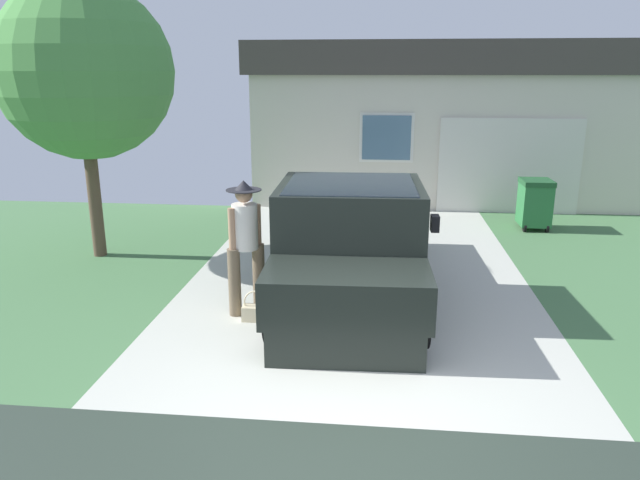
{
  "coord_description": "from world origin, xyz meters",
  "views": [
    {
      "loc": [
        0.31,
        -4.79,
        3.13
      ],
      "look_at": [
        -0.46,
        2.7,
        0.99
      ],
      "focal_mm": 33.33,
      "sensor_mm": 36.0,
      "label": 1
    }
  ],
  "objects_px": {
    "pickup_truck": "(350,249)",
    "wheeled_trash_bin": "(535,202)",
    "person_with_hat": "(245,240)",
    "front_yard_tree": "(90,73)",
    "house_with_garage": "(435,117)",
    "handbag": "(256,312)"
  },
  "relations": [
    {
      "from": "front_yard_tree",
      "to": "wheeled_trash_bin",
      "type": "xyz_separation_m",
      "value": [
        7.91,
        2.69,
        -2.56
      ]
    },
    {
      "from": "house_with_garage",
      "to": "wheeled_trash_bin",
      "type": "relative_size",
      "value": 9.13
    },
    {
      "from": "pickup_truck",
      "to": "front_yard_tree",
      "type": "bearing_deg",
      "value": -22.63
    },
    {
      "from": "person_with_hat",
      "to": "wheeled_trash_bin",
      "type": "bearing_deg",
      "value": 2.12
    },
    {
      "from": "wheeled_trash_bin",
      "to": "pickup_truck",
      "type": "bearing_deg",
      "value": -129.3
    },
    {
      "from": "wheeled_trash_bin",
      "to": "house_with_garage",
      "type": "bearing_deg",
      "value": 109.78
    },
    {
      "from": "person_with_hat",
      "to": "front_yard_tree",
      "type": "height_order",
      "value": "front_yard_tree"
    },
    {
      "from": "handbag",
      "to": "person_with_hat",
      "type": "bearing_deg",
      "value": 122.2
    },
    {
      "from": "person_with_hat",
      "to": "front_yard_tree",
      "type": "xyz_separation_m",
      "value": [
        -3.01,
        2.25,
        2.11
      ]
    },
    {
      "from": "pickup_truck",
      "to": "front_yard_tree",
      "type": "height_order",
      "value": "front_yard_tree"
    },
    {
      "from": "front_yard_tree",
      "to": "person_with_hat",
      "type": "bearing_deg",
      "value": -36.83
    },
    {
      "from": "person_with_hat",
      "to": "front_yard_tree",
      "type": "distance_m",
      "value": 4.31
    },
    {
      "from": "pickup_truck",
      "to": "person_with_hat",
      "type": "xyz_separation_m",
      "value": [
        -1.34,
        -0.6,
        0.26
      ]
    },
    {
      "from": "pickup_truck",
      "to": "wheeled_trash_bin",
      "type": "distance_m",
      "value": 5.62
    },
    {
      "from": "pickup_truck",
      "to": "wheeled_trash_bin",
      "type": "height_order",
      "value": "pickup_truck"
    },
    {
      "from": "pickup_truck",
      "to": "wheeled_trash_bin",
      "type": "relative_size",
      "value": 5.02
    },
    {
      "from": "pickup_truck",
      "to": "wheeled_trash_bin",
      "type": "xyz_separation_m",
      "value": [
        3.56,
        4.35,
        -0.19
      ]
    },
    {
      "from": "handbag",
      "to": "house_with_garage",
      "type": "bearing_deg",
      "value": 73.19
    },
    {
      "from": "house_with_garage",
      "to": "pickup_truck",
      "type": "bearing_deg",
      "value": -101.49
    },
    {
      "from": "house_with_garage",
      "to": "wheeled_trash_bin",
      "type": "distance_m",
      "value": 5.23
    },
    {
      "from": "pickup_truck",
      "to": "front_yard_tree",
      "type": "relative_size",
      "value": 1.13
    },
    {
      "from": "pickup_truck",
      "to": "person_with_hat",
      "type": "distance_m",
      "value": 1.49
    }
  ]
}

